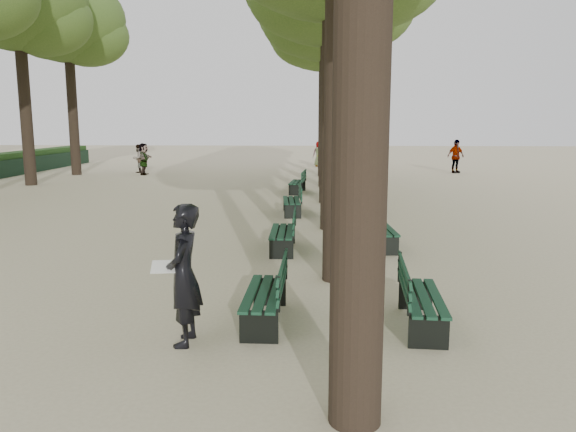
{
  "coord_description": "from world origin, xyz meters",
  "views": [
    {
      "loc": [
        1.09,
        -7.15,
        2.93
      ],
      "look_at": [
        0.6,
        3.0,
        1.2
      ],
      "focal_mm": 35.0,
      "sensor_mm": 36.0,
      "label": 1
    }
  ],
  "objects": [
    {
      "name": "ground",
      "position": [
        0.0,
        0.0,
        0.0
      ],
      "size": [
        120.0,
        120.0,
        0.0
      ],
      "primitive_type": "plane",
      "color": "beige",
      "rests_on": "ground"
    },
    {
      "name": "bench_right_3",
      "position": [
        2.63,
        15.42,
        0.27
      ],
      "size": [
        0.71,
        1.84,
        0.92
      ],
      "color": "black",
      "rests_on": "ground"
    },
    {
      "name": "bench_left_1",
      "position": [
        0.37,
        5.32,
        0.27
      ],
      "size": [
        0.6,
        1.81,
        0.92
      ],
      "color": "black",
      "rests_on": "ground"
    },
    {
      "name": "pedestrian_c",
      "position": [
        9.02,
        25.06,
        0.94
      ],
      "size": [
        1.16,
        0.83,
        1.89
      ],
      "primitive_type": "imported",
      "rotation": [
        0.0,
        0.0,
        0.46
      ],
      "color": "#262628",
      "rests_on": "ground"
    },
    {
      "name": "pedestrian_e",
      "position": [
        -8.27,
        23.13,
        0.87
      ],
      "size": [
        0.42,
        1.62,
        1.73
      ],
      "primitive_type": "imported",
      "rotation": [
        0.0,
        0.0,
        1.62
      ],
      "color": "#262628",
      "rests_on": "ground"
    },
    {
      "name": "tree_central_5",
      "position": [
        1.5,
        23.0,
        7.65
      ],
      "size": [
        6.0,
        6.0,
        9.95
      ],
      "color": "#33261C",
      "rests_on": "ground"
    },
    {
      "name": "bench_right_0",
      "position": [
        2.63,
        0.61,
        0.27
      ],
      "size": [
        0.69,
        1.83,
        0.92
      ],
      "color": "black",
      "rests_on": "ground"
    },
    {
      "name": "bench_left_3",
      "position": [
        0.37,
        15.69,
        0.27
      ],
      "size": [
        0.71,
        1.84,
        0.92
      ],
      "color": "black",
      "rests_on": "ground"
    },
    {
      "name": "man_with_map",
      "position": [
        -0.61,
        -0.14,
        0.94
      ],
      "size": [
        0.63,
        0.76,
        1.88
      ],
      "color": "black",
      "rests_on": "ground"
    },
    {
      "name": "bench_left_0",
      "position": [
        0.37,
        0.7,
        0.27
      ],
      "size": [
        0.59,
        1.81,
        0.92
      ],
      "color": "black",
      "rests_on": "ground"
    },
    {
      "name": "bench_left_2",
      "position": [
        0.37,
        10.37,
        0.27
      ],
      "size": [
        0.7,
        1.84,
        0.92
      ],
      "color": "black",
      "rests_on": "ground"
    },
    {
      "name": "bench_right_1",
      "position": [
        2.63,
        5.75,
        0.27
      ],
      "size": [
        0.69,
        1.84,
        0.92
      ],
      "color": "black",
      "rests_on": "ground"
    },
    {
      "name": "tree_central_4",
      "position": [
        1.5,
        18.0,
        7.65
      ],
      "size": [
        6.0,
        6.0,
        9.95
      ],
      "color": "#33261C",
      "rests_on": "ground"
    },
    {
      "name": "bench_right_2",
      "position": [
        2.63,
        10.98,
        0.27
      ],
      "size": [
        0.65,
        1.82,
        0.92
      ],
      "color": "black",
      "rests_on": "ground"
    },
    {
      "name": "tree_far_4",
      "position": [
        -12.0,
        18.0,
        8.14
      ],
      "size": [
        6.0,
        6.0,
        10.45
      ],
      "color": "#33261C",
      "rests_on": "ground"
    },
    {
      "name": "tree_far_5",
      "position": [
        -12.0,
        23.0,
        8.14
      ],
      "size": [
        6.0,
        6.0,
        10.45
      ],
      "color": "#33261C",
      "rests_on": "ground"
    },
    {
      "name": "pedestrian_b",
      "position": [
        1.63,
        26.87,
        0.94
      ],
      "size": [
        0.97,
        1.22,
        1.88
      ],
      "primitive_type": "imported",
      "rotation": [
        0.0,
        0.0,
        4.14
      ],
      "color": "#262628",
      "rests_on": "ground"
    },
    {
      "name": "pedestrian_a",
      "position": [
        -8.96,
        24.38,
        0.8
      ],
      "size": [
        0.65,
        0.84,
        1.61
      ],
      "primitive_type": "imported",
      "rotation": [
        0.0,
        0.0,
        4.23
      ],
      "color": "#262628",
      "rests_on": "ground"
    },
    {
      "name": "pedestrian_d",
      "position": [
        1.33,
        29.29,
        0.82
      ],
      "size": [
        0.83,
        0.43,
        1.63
      ],
      "primitive_type": "imported",
      "rotation": [
        0.0,
        0.0,
        3.27
      ],
      "color": "#262628",
      "rests_on": "ground"
    }
  ]
}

